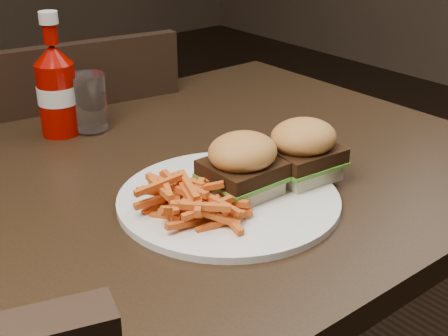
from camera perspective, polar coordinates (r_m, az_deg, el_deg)
dining_table at (r=0.95m, az=-7.95°, el=-2.62°), size 1.20×0.80×0.04m
chair_far at (r=1.58m, az=-13.66°, el=-3.48°), size 0.48×0.48×0.04m
plate at (r=0.88m, az=0.42°, el=-2.88°), size 0.31×0.31×0.01m
sandwich_half_a at (r=0.88m, az=1.68°, el=-1.66°), size 0.09×0.08×0.02m
sandwich_half_b at (r=0.93m, az=7.12°, el=-0.17°), size 0.10×0.09×0.02m
fries_pile at (r=0.82m, az=-2.74°, el=-2.94°), size 0.15×0.15×0.04m
ketchup_bottle at (r=1.13m, az=-14.92°, el=5.91°), size 0.08×0.08×0.14m
tumbler at (r=1.13m, az=-12.25°, el=5.97°), size 0.08×0.08×0.10m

